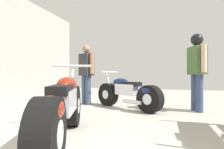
% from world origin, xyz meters
% --- Properties ---
extents(ground_plane, '(15.13, 15.13, 0.00)m').
position_xyz_m(ground_plane, '(0.00, 3.15, 0.00)').
color(ground_plane, '#A8A399').
extents(motorcycle_maroon_cruiser, '(0.99, 2.04, 0.98)m').
position_xyz_m(motorcycle_maroon_cruiser, '(-0.42, 1.73, 0.41)').
color(motorcycle_maroon_cruiser, black).
rests_on(motorcycle_maroon_cruiser, ground_plane).
extents(motorcycle_black_naked, '(1.78, 1.18, 0.92)m').
position_xyz_m(motorcycle_black_naked, '(-0.11, 4.17, 0.38)').
color(motorcycle_black_naked, black).
rests_on(motorcycle_black_naked, ground_plane).
extents(mechanic_in_blue, '(0.62, 0.45, 1.66)m').
position_xyz_m(mechanic_in_blue, '(-1.37, 4.54, 0.94)').
color(mechanic_in_blue, '#384766').
rests_on(mechanic_in_blue, ground_plane).
extents(mechanic_with_helmet, '(0.39, 0.68, 1.75)m').
position_xyz_m(mechanic_with_helmet, '(1.45, 4.31, 1.05)').
color(mechanic_with_helmet, '#384766').
rests_on(mechanic_with_helmet, ground_plane).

